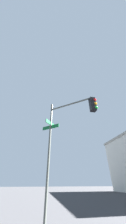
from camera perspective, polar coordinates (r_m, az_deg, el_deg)
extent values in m
cylinder|color=#474C47|center=(6.28, -7.01, -18.83)|extent=(0.12, 0.12, 5.91)
cylinder|color=#474C47|center=(6.77, 3.57, 3.90)|extent=(1.67, 2.09, 0.09)
cube|color=black|center=(6.20, 14.66, 3.66)|extent=(0.28, 0.28, 0.80)
sphere|color=red|center=(6.33, 15.66, 5.85)|extent=(0.18, 0.18, 0.18)
sphere|color=orange|center=(6.18, 15.99, 4.02)|extent=(0.18, 0.18, 0.18)
sphere|color=green|center=(6.05, 16.33, 2.10)|extent=(0.18, 0.18, 0.18)
cube|color=#0F5128|center=(6.71, -6.26, -7.54)|extent=(0.71, 0.89, 0.20)
cube|color=#0F5128|center=(6.80, -6.15, -5.85)|extent=(0.81, 0.65, 0.20)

